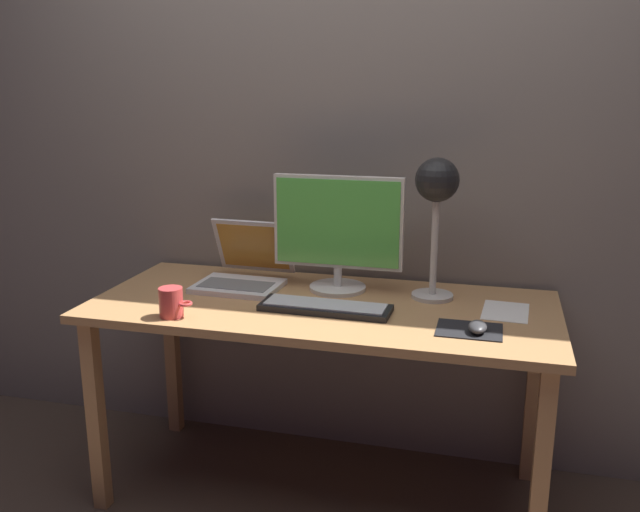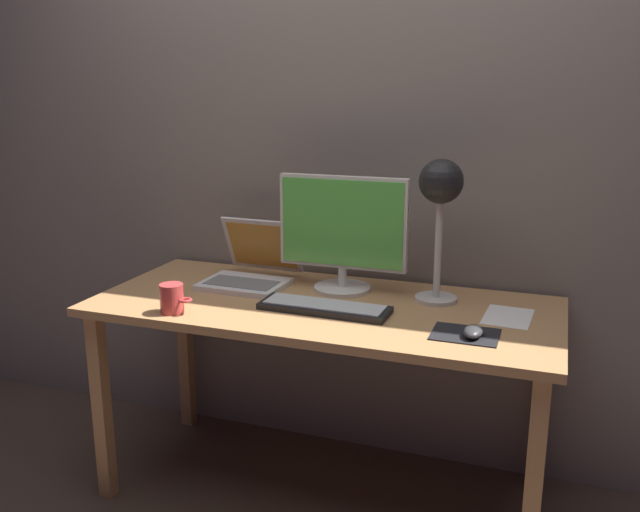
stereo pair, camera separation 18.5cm
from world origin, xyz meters
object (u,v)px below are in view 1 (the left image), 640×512
at_px(keyboard_main, 325,307).
at_px(coffee_mug, 172,302).
at_px(monitor, 338,230).
at_px(mouse, 478,327).
at_px(laptop, 245,267).
at_px(desk_lamp, 437,193).

xyz_separation_m(keyboard_main, coffee_mug, (-0.47, -0.19, 0.04)).
height_order(monitor, mouse, monitor).
distance_m(keyboard_main, mouse, 0.51).
bearing_deg(coffee_mug, keyboard_main, 21.68).
xyz_separation_m(monitor, mouse, (0.52, -0.32, -0.21)).
distance_m(laptop, desk_lamp, 0.77).
distance_m(desk_lamp, mouse, 0.50).
relative_size(monitor, mouse, 4.94).
relative_size(monitor, keyboard_main, 1.07).
relative_size(keyboard_main, desk_lamp, 0.89).
xyz_separation_m(laptop, coffee_mug, (-0.10, -0.42, -0.02)).
bearing_deg(coffee_mug, laptop, 77.01).
height_order(keyboard_main, mouse, mouse).
distance_m(monitor, keyboard_main, 0.32).
height_order(monitor, desk_lamp, desk_lamp).
height_order(laptop, coffee_mug, laptop).
bearing_deg(laptop, desk_lamp, 0.02).
relative_size(keyboard_main, laptop, 1.33).
distance_m(laptop, mouse, 0.93).
distance_m(monitor, desk_lamp, 0.38).
bearing_deg(laptop, mouse, -19.92).
bearing_deg(monitor, mouse, -32.20).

